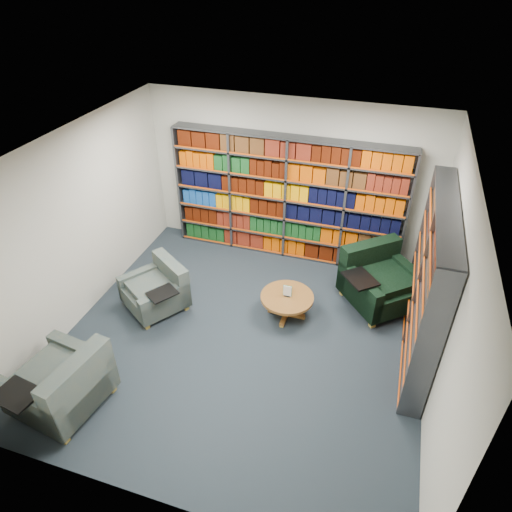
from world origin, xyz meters
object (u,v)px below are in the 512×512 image
(chair_teal_left, at_px, (159,290))
(chair_green_right, at_px, (378,281))
(chair_teal_front, at_px, (65,386))
(coffee_table, at_px, (287,300))

(chair_teal_left, distance_m, chair_green_right, 3.42)
(chair_green_right, xyz_separation_m, chair_teal_front, (-3.39, -3.23, -0.01))
(chair_teal_front, bearing_deg, chair_green_right, 43.63)
(chair_green_right, height_order, chair_teal_front, chair_green_right)
(chair_teal_left, xyz_separation_m, chair_teal_front, (-0.17, -2.06, 0.06))
(chair_green_right, bearing_deg, chair_teal_left, -160.01)
(chair_teal_front, relative_size, coffee_table, 1.53)
(chair_teal_left, distance_m, chair_teal_front, 2.07)
(chair_teal_left, relative_size, coffee_table, 1.43)
(chair_green_right, xyz_separation_m, coffee_table, (-1.26, -0.80, -0.07))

